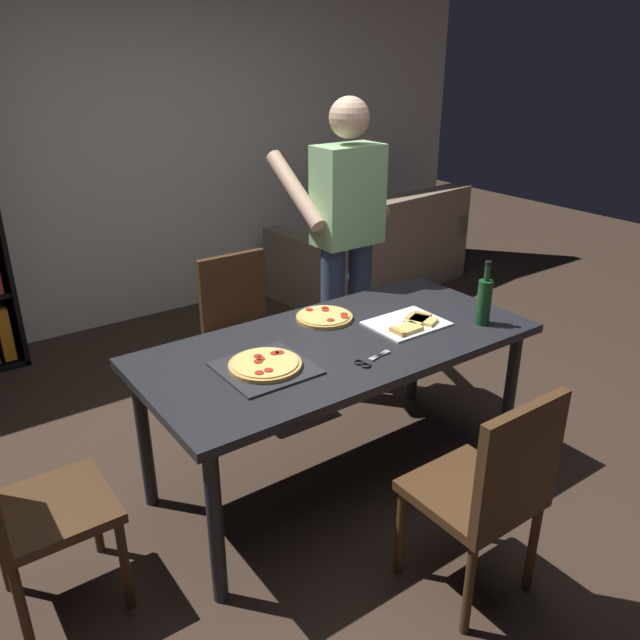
# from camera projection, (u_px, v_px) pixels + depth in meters

# --- Properties ---
(ground_plane) EXTENTS (12.00, 12.00, 0.00)m
(ground_plane) POSITION_uv_depth(u_px,v_px,m) (337.00, 475.00, 3.19)
(ground_plane) COLOR #38281E
(back_wall) EXTENTS (6.40, 0.10, 2.80)m
(back_wall) POSITION_uv_depth(u_px,v_px,m) (123.00, 135.00, 4.57)
(back_wall) COLOR silver
(back_wall) RESTS_ON ground_plane
(dining_table) EXTENTS (1.83, 0.86, 0.75)m
(dining_table) POSITION_uv_depth(u_px,v_px,m) (339.00, 355.00, 2.92)
(dining_table) COLOR #232328
(dining_table) RESTS_ON ground_plane
(chair_near_camera) EXTENTS (0.42, 0.42, 0.90)m
(chair_near_camera) POSITION_uv_depth(u_px,v_px,m) (491.00, 487.00, 2.30)
(chair_near_camera) COLOR #472D19
(chair_near_camera) RESTS_ON ground_plane
(chair_far_side) EXTENTS (0.42, 0.42, 0.90)m
(chair_far_side) POSITION_uv_depth(u_px,v_px,m) (243.00, 323.00, 3.67)
(chair_far_side) COLOR #472D19
(chair_far_side) RESTS_ON ground_plane
(chair_left_end) EXTENTS (0.42, 0.42, 0.90)m
(chair_left_end) POSITION_uv_depth(u_px,v_px,m) (23.00, 500.00, 2.24)
(chair_left_end) COLOR #472D19
(chair_left_end) RESTS_ON ground_plane
(couch) EXTENTS (1.79, 1.04, 0.85)m
(couch) POSITION_uv_depth(u_px,v_px,m) (374.00, 255.00, 5.57)
(couch) COLOR gray
(couch) RESTS_ON ground_plane
(person_serving_pizza) EXTENTS (0.55, 0.54, 1.75)m
(person_serving_pizza) POSITION_uv_depth(u_px,v_px,m) (346.00, 234.00, 3.62)
(person_serving_pizza) COLOR #38476B
(person_serving_pizza) RESTS_ON ground_plane
(pepperoni_pizza_on_tray) EXTENTS (0.37, 0.37, 0.04)m
(pepperoni_pizza_on_tray) POSITION_uv_depth(u_px,v_px,m) (265.00, 366.00, 2.63)
(pepperoni_pizza_on_tray) COLOR #2D2D33
(pepperoni_pizza_on_tray) RESTS_ON dining_table
(pizza_slices_on_towel) EXTENTS (0.36, 0.28, 0.03)m
(pizza_slices_on_towel) POSITION_uv_depth(u_px,v_px,m) (410.00, 323.00, 3.05)
(pizza_slices_on_towel) COLOR white
(pizza_slices_on_towel) RESTS_ON dining_table
(wine_bottle) EXTENTS (0.07, 0.07, 0.32)m
(wine_bottle) POSITION_uv_depth(u_px,v_px,m) (484.00, 301.00, 3.02)
(wine_bottle) COLOR #194723
(wine_bottle) RESTS_ON dining_table
(kitchen_scissors) EXTENTS (0.20, 0.09, 0.01)m
(kitchen_scissors) POSITION_uv_depth(u_px,v_px,m) (369.00, 361.00, 2.69)
(kitchen_scissors) COLOR silver
(kitchen_scissors) RESTS_ON dining_table
(second_pizza_plain) EXTENTS (0.28, 0.28, 0.03)m
(second_pizza_plain) POSITION_uv_depth(u_px,v_px,m) (324.00, 317.00, 3.12)
(second_pizza_plain) COLOR tan
(second_pizza_plain) RESTS_ON dining_table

